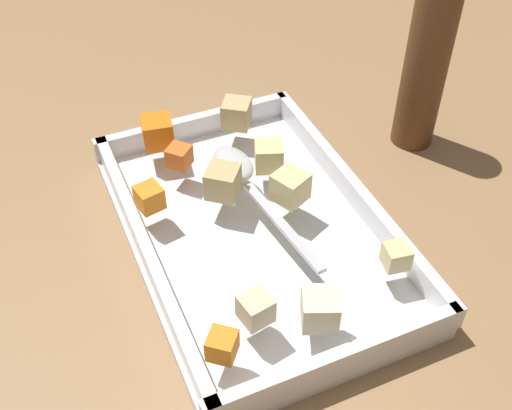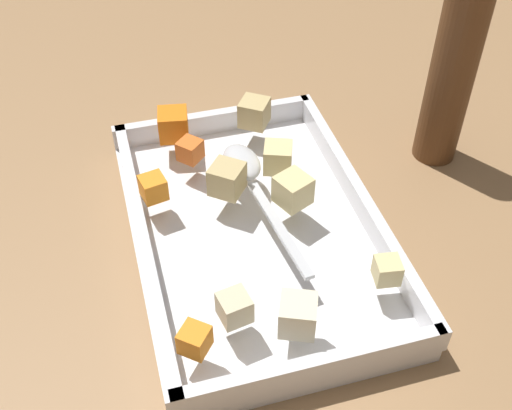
# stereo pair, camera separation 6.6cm
# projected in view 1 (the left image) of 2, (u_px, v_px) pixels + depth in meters

# --- Properties ---
(ground_plane) EXTENTS (4.00, 4.00, 0.00)m
(ground_plane) POSITION_uv_depth(u_px,v_px,m) (249.00, 235.00, 0.70)
(ground_plane) COLOR #936D47
(baking_dish) EXTENTS (0.38, 0.25, 0.04)m
(baking_dish) POSITION_uv_depth(u_px,v_px,m) (256.00, 232.00, 0.69)
(baking_dish) COLOR silver
(baking_dish) RESTS_ON ground_plane
(carrot_chunk_rim_edge) EXTENTS (0.04, 0.04, 0.03)m
(carrot_chunk_rim_edge) POSITION_uv_depth(u_px,v_px,m) (157.00, 132.00, 0.74)
(carrot_chunk_rim_edge) COLOR orange
(carrot_chunk_rim_edge) RESTS_ON baking_dish
(carrot_chunk_corner_ne) EXTENTS (0.03, 0.03, 0.02)m
(carrot_chunk_corner_ne) POSITION_uv_depth(u_px,v_px,m) (222.00, 345.00, 0.53)
(carrot_chunk_corner_ne) COLOR orange
(carrot_chunk_corner_ne) RESTS_ON baking_dish
(carrot_chunk_near_left) EXTENTS (0.03, 0.03, 0.03)m
(carrot_chunk_near_left) POSITION_uv_depth(u_px,v_px,m) (149.00, 197.00, 0.66)
(carrot_chunk_near_left) COLOR orange
(carrot_chunk_near_left) RESTS_ON baking_dish
(carrot_chunk_near_right) EXTENTS (0.03, 0.03, 0.02)m
(carrot_chunk_near_right) POSITION_uv_depth(u_px,v_px,m) (179.00, 156.00, 0.71)
(carrot_chunk_near_right) COLOR orange
(carrot_chunk_near_right) RESTS_ON baking_dish
(potato_chunk_far_right) EXTENTS (0.03, 0.03, 0.02)m
(potato_chunk_far_right) POSITION_uv_depth(u_px,v_px,m) (396.00, 256.00, 0.61)
(potato_chunk_far_right) COLOR #E0CC89
(potato_chunk_far_right) RESTS_ON baking_dish
(potato_chunk_corner_se) EXTENTS (0.04, 0.04, 0.03)m
(potato_chunk_corner_se) POSITION_uv_depth(u_px,v_px,m) (290.00, 187.00, 0.67)
(potato_chunk_corner_se) COLOR #E0CC89
(potato_chunk_corner_se) RESTS_ON baking_dish
(potato_chunk_mid_right) EXTENTS (0.04, 0.04, 0.03)m
(potato_chunk_mid_right) POSITION_uv_depth(u_px,v_px,m) (269.00, 156.00, 0.71)
(potato_chunk_mid_right) COLOR #E0CC89
(potato_chunk_mid_right) RESTS_ON baking_dish
(potato_chunk_front_center) EXTENTS (0.04, 0.04, 0.03)m
(potato_chunk_front_center) POSITION_uv_depth(u_px,v_px,m) (324.00, 308.00, 0.56)
(potato_chunk_front_center) COLOR beige
(potato_chunk_front_center) RESTS_ON baking_dish
(potato_chunk_corner_nw) EXTENTS (0.05, 0.05, 0.03)m
(potato_chunk_corner_nw) POSITION_uv_depth(u_px,v_px,m) (223.00, 182.00, 0.67)
(potato_chunk_corner_nw) COLOR tan
(potato_chunk_corner_nw) RESTS_ON baking_dish
(potato_chunk_near_spoon) EXTENTS (0.03, 0.03, 0.03)m
(potato_chunk_near_spoon) POSITION_uv_depth(u_px,v_px,m) (256.00, 309.00, 0.56)
(potato_chunk_near_spoon) COLOR beige
(potato_chunk_near_spoon) RESTS_ON baking_dish
(potato_chunk_under_handle) EXTENTS (0.04, 0.04, 0.03)m
(potato_chunk_under_handle) POSITION_uv_depth(u_px,v_px,m) (236.00, 113.00, 0.76)
(potato_chunk_under_handle) COLOR tan
(potato_chunk_under_handle) RESTS_ON baking_dish
(serving_spoon) EXTENTS (0.20, 0.05, 0.02)m
(serving_spoon) POSITION_uv_depth(u_px,v_px,m) (239.00, 171.00, 0.70)
(serving_spoon) COLOR silver
(serving_spoon) RESTS_ON baking_dish
(pepper_mill) EXTENTS (0.05, 0.05, 0.24)m
(pepper_mill) POSITION_uv_depth(u_px,v_px,m) (427.00, 62.00, 0.75)
(pepper_mill) COLOR brown
(pepper_mill) RESTS_ON ground_plane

